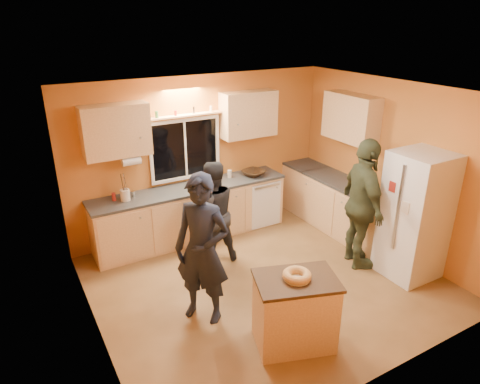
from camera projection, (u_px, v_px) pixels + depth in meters
ground at (266, 282)px, 5.97m from camera, size 4.50×4.50×0.00m
room_shell at (259, 162)px, 5.73m from camera, size 4.54×4.04×2.61m
back_counter at (212, 208)px, 7.16m from camera, size 4.23×0.62×0.90m
right_counter at (349, 210)px, 7.09m from camera, size 0.62×1.84×0.90m
refrigerator at (415, 216)px, 5.85m from camera, size 0.72×0.70×1.80m
island at (295, 311)px, 4.70m from camera, size 1.02×0.85×0.85m
bundt_pastry at (297, 275)px, 4.52m from camera, size 0.31×0.31×0.09m
person_left at (202, 250)px, 4.95m from camera, size 0.78×0.80×1.85m
person_center at (212, 213)px, 6.21m from camera, size 0.81×0.66×1.57m
person_right at (362, 205)px, 6.04m from camera, size 0.85×1.22×1.92m
mixing_bowl at (254, 173)px, 7.30m from camera, size 0.46×0.46×0.09m
utensil_crock at (125, 195)px, 6.31m from camera, size 0.14×0.14×0.17m
potted_plant at (392, 191)px, 6.23m from camera, size 0.35×0.32×0.33m
red_box at (362, 188)px, 6.70m from camera, size 0.20×0.18×0.07m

